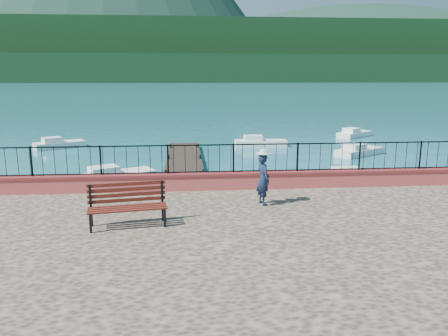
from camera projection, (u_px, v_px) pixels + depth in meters
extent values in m
plane|color=#19596B|center=(260.00, 267.00, 11.62)|extent=(2000.00, 2000.00, 0.00)
cube|color=#AC3E44|center=(242.00, 180.00, 14.91)|extent=(28.00, 0.46, 0.58)
cube|color=black|center=(242.00, 158.00, 14.75)|extent=(27.00, 0.05, 0.95)
cube|color=#2D231C|center=(184.00, 169.00, 23.10)|extent=(2.00, 16.00, 0.30)
cube|color=black|center=(187.00, 69.00, 301.91)|extent=(900.00, 60.00, 18.00)
cube|color=black|center=(186.00, 54.00, 357.62)|extent=(900.00, 120.00, 44.00)
ellipsoid|color=#142D23|center=(353.00, 79.00, 576.16)|extent=(448.00, 384.00, 180.00)
cube|color=black|center=(128.00, 217.00, 11.18)|extent=(2.05, 0.90, 0.50)
cube|color=maroon|center=(127.00, 194.00, 11.35)|extent=(1.97, 0.38, 0.61)
imported|color=#111B33|center=(263.00, 179.00, 13.00)|extent=(0.51, 0.65, 1.55)
cylinder|color=white|center=(264.00, 152.00, 12.82)|extent=(0.44, 0.44, 0.12)
cube|color=silver|center=(115.00, 173.00, 20.99)|extent=(3.90, 2.83, 0.80)
cube|color=silver|center=(358.00, 176.00, 20.40)|extent=(3.56, 1.31, 0.80)
cube|color=silver|center=(360.00, 149.00, 27.77)|extent=(3.63, 2.93, 0.80)
cube|color=silver|center=(59.00, 142.00, 30.59)|extent=(3.55, 2.81, 0.80)
cube|color=white|center=(261.00, 141.00, 31.26)|extent=(3.72, 1.40, 0.80)
cube|color=white|center=(355.00, 132.00, 35.95)|extent=(3.49, 3.10, 0.80)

